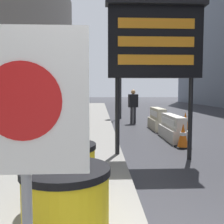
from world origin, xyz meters
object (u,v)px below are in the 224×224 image
object	(u,v)px
barrel_drum_foreground	(66,211)
traffic_cone_near	(183,136)
pedestrian_worker	(133,104)
message_board	(155,43)
traffic_cone_mid	(185,121)
traffic_light_near_curb	(121,61)
barrel_drum_middle	(65,174)
warning_sign	(24,121)
jersey_barrier_white	(173,129)
jersey_barrier_cream	(158,120)

from	to	relation	value
barrel_drum_foreground	traffic_cone_near	bearing A→B (deg)	61.75
barrel_drum_foreground	pedestrian_worker	xyz separation A→B (m)	(1.88, 10.15, 0.42)
message_board	traffic_cone_near	world-z (taller)	message_board
traffic_cone_mid	traffic_light_near_curb	world-z (taller)	traffic_light_near_curb
barrel_drum_middle	warning_sign	world-z (taller)	warning_sign
barrel_drum_foreground	jersey_barrier_white	world-z (taller)	barrel_drum_foreground
barrel_drum_foreground	warning_sign	distance (m)	1.15
barrel_drum_foreground	message_board	bearing A→B (deg)	67.16
jersey_barrier_cream	traffic_cone_mid	world-z (taller)	jersey_barrier_cream
message_board	traffic_light_near_curb	xyz separation A→B (m)	(-0.08, 8.61, 0.55)
barrel_drum_foreground	barrel_drum_middle	world-z (taller)	same
warning_sign	traffic_cone_mid	size ratio (longest dim) A/B	2.52
jersey_barrier_white	jersey_barrier_cream	xyz separation A→B (m)	(-0.00, 2.20, 0.04)
traffic_light_near_curb	message_board	bearing A→B (deg)	-89.45
jersey_barrier_white	traffic_light_near_curb	distance (m)	6.89
barrel_drum_foreground	pedestrian_worker	bearing A→B (deg)	79.51
traffic_cone_mid	traffic_light_near_curb	xyz separation A→B (m)	(-2.31, 4.05, 2.84)
jersey_barrier_white	traffic_light_near_curb	bearing A→B (deg)	101.06
barrel_drum_foreground	traffic_cone_near	distance (m)	5.45
message_board	traffic_light_near_curb	world-z (taller)	traffic_light_near_curb
traffic_cone_mid	pedestrian_worker	size ratio (longest dim) A/B	0.44
traffic_cone_mid	pedestrian_worker	distance (m)	2.80
barrel_drum_middle	jersey_barrier_cream	xyz separation A→B (m)	(2.79, 7.26, -0.15)
barrel_drum_foreground	jersey_barrier_white	size ratio (longest dim) A/B	0.42
barrel_drum_foreground	barrel_drum_middle	distance (m)	1.01
pedestrian_worker	traffic_cone_near	bearing A→B (deg)	-95.24
traffic_light_near_curb	pedestrian_worker	xyz separation A→B (m)	(0.44, -2.07, -2.23)
warning_sign	traffic_cone_near	distance (m)	6.26
warning_sign	jersey_barrier_white	world-z (taller)	warning_sign
barrel_drum_middle	traffic_cone_near	xyz separation A→B (m)	(2.72, 3.80, -0.20)
jersey_barrier_cream	traffic_cone_near	distance (m)	3.45
barrel_drum_middle	traffic_cone_mid	distance (m)	8.16
barrel_drum_foreground	traffic_cone_mid	bearing A→B (deg)	65.32
traffic_cone_near	pedestrian_worker	world-z (taller)	pedestrian_worker
pedestrian_worker	jersey_barrier_cream	bearing A→B (deg)	-80.78
warning_sign	pedestrian_worker	xyz separation A→B (m)	(2.01, 10.89, -0.46)
traffic_cone_mid	pedestrian_worker	bearing A→B (deg)	133.37
barrel_drum_foreground	jersey_barrier_cream	distance (m)	8.67
warning_sign	message_board	size ratio (longest dim) A/B	0.51
barrel_drum_foreground	barrel_drum_middle	bearing A→B (deg)	98.04
traffic_cone_near	pedestrian_worker	bearing A→B (deg)	97.44
jersey_barrier_white	traffic_cone_mid	world-z (taller)	jersey_barrier_white
jersey_barrier_cream	jersey_barrier_white	bearing A→B (deg)	-90.00
barrel_drum_middle	warning_sign	bearing A→B (deg)	-89.56
message_board	traffic_cone_near	distance (m)	2.80
jersey_barrier_cream	traffic_cone_mid	distance (m)	1.11
barrel_drum_foreground	warning_sign	world-z (taller)	warning_sign
traffic_cone_near	pedestrian_worker	xyz separation A→B (m)	(-0.70, 5.35, 0.62)
barrel_drum_foreground	traffic_cone_near	size ratio (longest dim) A/B	1.15
traffic_cone_near	traffic_cone_mid	size ratio (longest dim) A/B	0.96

